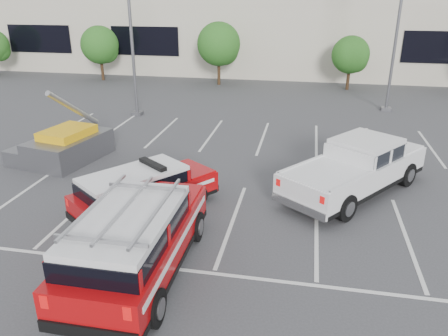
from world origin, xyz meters
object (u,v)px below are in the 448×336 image
(tree_left, at_px, (101,46))
(tree_mid_right, at_px, (352,56))
(convention_building, at_px, (293,17))
(white_pickup, at_px, (355,172))
(light_pole_left, at_px, (131,26))
(ladder_suv, at_px, (137,245))
(light_pole_mid, at_px, (398,24))
(tree_mid_left, at_px, (220,46))
(utility_rig, at_px, (66,146))
(fire_chief_suv, at_px, (144,193))

(tree_left, bearing_deg, tree_mid_right, -0.00)
(convention_building, height_order, white_pickup, convention_building)
(convention_building, relative_size, white_pickup, 9.24)
(light_pole_left, distance_m, ladder_suv, 16.95)
(light_pole_left, height_order, ladder_suv, light_pole_left)
(light_pole_mid, height_order, ladder_suv, light_pole_mid)
(ladder_suv, bearing_deg, tree_left, 117.18)
(convention_building, height_order, tree_mid_left, convention_building)
(light_pole_left, relative_size, light_pole_mid, 1.00)
(tree_mid_right, height_order, utility_rig, tree_mid_right)
(light_pole_left, xyz_separation_m, white_pickup, (12.06, -8.84, -4.40))
(light_pole_left, xyz_separation_m, utility_rig, (-0.20, -7.86, -4.53))
(fire_chief_suv, bearing_deg, convention_building, 121.18)
(tree_mid_right, bearing_deg, fire_chief_suv, -110.33)
(tree_mid_left, xyz_separation_m, white_pickup, (8.96, -18.89, -2.25))
(tree_mid_left, relative_size, fire_chief_suv, 0.98)
(tree_left, xyz_separation_m, white_pickup, (18.96, -18.89, -1.98))
(tree_mid_right, height_order, white_pickup, tree_mid_right)
(tree_mid_left, distance_m, ladder_suv, 25.55)
(convention_building, xyz_separation_m, tree_mid_right, (4.91, -9.82, -2.22))
(fire_chief_suv, bearing_deg, tree_mid_left, 131.85)
(tree_mid_left, distance_m, tree_mid_right, 10.01)
(utility_rig, bearing_deg, light_pole_mid, 49.60)
(light_pole_mid, relative_size, utility_rig, 2.55)
(tree_left, distance_m, light_pole_mid, 22.86)
(light_pole_left, relative_size, ladder_suv, 1.78)
(fire_chief_suv, distance_m, ladder_suv, 3.54)
(light_pole_mid, height_order, white_pickup, light_pole_mid)
(white_pickup, xyz_separation_m, utility_rig, (-12.26, 0.99, -0.14))
(utility_rig, bearing_deg, white_pickup, 7.05)
(white_pickup, height_order, ladder_suv, ladder_suv)
(light_pole_left, bearing_deg, light_pole_mid, 14.93)
(ladder_suv, xyz_separation_m, utility_rig, (-6.26, 7.38, -0.26))
(tree_left, xyz_separation_m, ladder_suv, (12.97, -25.28, -1.87))
(tree_mid_right, distance_m, fire_chief_suv, 23.44)
(tree_mid_left, relative_size, tree_mid_right, 1.21)
(tree_left, xyz_separation_m, light_pole_mid, (21.91, -6.05, 2.41))
(convention_building, distance_m, light_pole_mid, 17.27)
(tree_mid_right, bearing_deg, utility_rig, -126.60)
(utility_rig, bearing_deg, fire_chief_suv, -26.19)
(tree_mid_right, distance_m, ladder_suv, 26.29)
(fire_chief_suv, distance_m, white_pickup, 7.71)
(convention_building, xyz_separation_m, light_pole_mid, (6.82, -15.86, 0.47))
(tree_mid_left, height_order, utility_rig, tree_mid_left)
(tree_left, distance_m, white_pickup, 26.84)
(white_pickup, bearing_deg, tree_mid_right, 123.77)
(tree_left, height_order, tree_mid_right, tree_left)
(fire_chief_suv, relative_size, white_pickup, 0.76)
(fire_chief_suv, height_order, utility_rig, utility_rig)
(white_pickup, bearing_deg, light_pole_mid, 114.00)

